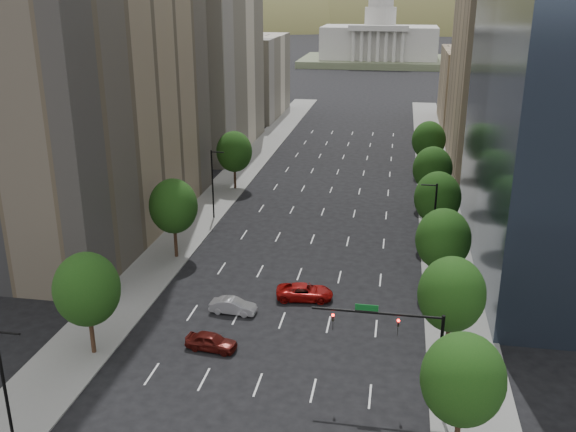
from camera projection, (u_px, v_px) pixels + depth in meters
The scene contains 24 objects.
sidewalk_left at pixel (187, 231), 78.05m from camera, with size 6.00×200.00×0.15m, color slate.
sidewalk_right at pixel (447, 247), 73.02m from camera, with size 6.00×200.00×0.15m, color slate.
midrise_cream_left at pixel (207, 51), 113.70m from camera, with size 14.00×30.00×35.00m, color beige.
filler_left at pixel (250, 76), 147.18m from camera, with size 14.00×26.00×18.00m, color beige.
parking_tan_right at pixel (500, 73), 103.64m from camera, with size 14.00×30.00×30.00m, color #8C7759.
filler_right at pixel (475, 88), 136.62m from camera, with size 14.00×26.00×16.00m, color #8C7759.
tree_right_0 at pixel (463, 379), 38.99m from camera, with size 5.20×5.20×8.39m.
tree_right_1 at pixel (452, 294), 49.09m from camera, with size 5.20×5.20×8.75m.
tree_right_2 at pixel (443, 239), 60.28m from camera, with size 5.20×5.20×8.61m.
tree_right_3 at pixel (438, 198), 71.32m from camera, with size 5.20×5.20×8.89m.
tree_right_4 at pixel (432, 169), 84.47m from camera, with size 5.20×5.20×8.46m.
tree_right_5 at pixel (429, 140), 99.23m from camera, with size 5.20×5.20×8.75m.
tree_left_0 at pixel (87, 289), 49.91m from camera, with size 5.20×5.20×8.75m.
tree_left_1 at pixel (173, 206), 68.41m from camera, with size 5.20×5.20×8.97m.
tree_left_2 at pixel (234, 152), 92.65m from camera, with size 5.20×5.20×8.68m.
streetlight_rn at pixel (433, 222), 67.12m from camera, with size 1.70×0.20×9.00m.
streetlight_ls at pixel (6, 389), 38.98m from camera, with size 1.70×0.20×9.00m.
streetlight_ln at pixel (213, 182), 80.76m from camera, with size 1.70×0.20×9.00m.
traffic_signal at pixel (405, 336), 44.27m from camera, with size 9.12×0.40×7.38m.
capitol at pixel (379, 42), 248.85m from camera, with size 60.00×40.00×35.20m.
foothills at pixel (430, 66), 583.41m from camera, with size 720.00×413.00×263.00m.
car_maroon at pixel (211, 341), 52.20m from camera, with size 1.72×4.27×1.46m, color #4C100C.
car_silver at pixel (233, 306), 58.10m from camera, with size 1.48×4.23×1.39m, color #A6A6AB.
car_red_far at pixel (305, 292), 60.69m from camera, with size 2.48×5.38×1.49m, color #980C0B.
Camera 1 is at (9.23, -9.76, 27.81)m, focal length 39.94 mm.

